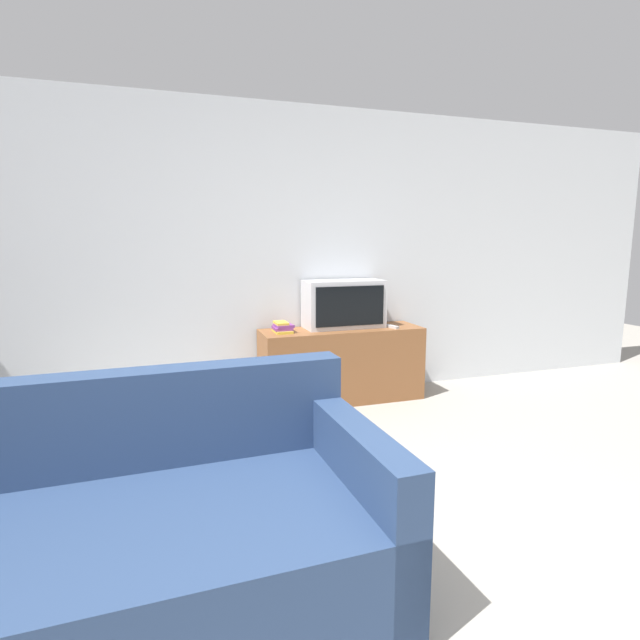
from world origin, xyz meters
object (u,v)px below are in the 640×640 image
(television, at_px, (344,304))
(remote_on_stand, at_px, (392,327))
(couch, at_px, (120,550))
(tv_stand, at_px, (342,365))
(book_stack, at_px, (282,328))

(television, relative_size, remote_on_stand, 4.73)
(couch, distance_m, remote_on_stand, 3.07)
(tv_stand, distance_m, couch, 2.83)
(remote_on_stand, bearing_deg, tv_stand, 166.06)
(tv_stand, bearing_deg, couch, -127.97)
(television, bearing_deg, couch, -127.83)
(book_stack, distance_m, remote_on_stand, 0.99)
(book_stack, bearing_deg, remote_on_stand, -6.55)
(remote_on_stand, bearing_deg, couch, -135.83)
(remote_on_stand, bearing_deg, book_stack, 173.45)
(television, xyz_separation_m, couch, (-1.78, -2.29, -0.58))
(television, bearing_deg, remote_on_stand, -23.03)
(television, height_order, remote_on_stand, television)
(tv_stand, relative_size, television, 2.05)
(couch, xyz_separation_m, book_stack, (1.20, 2.23, 0.40))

